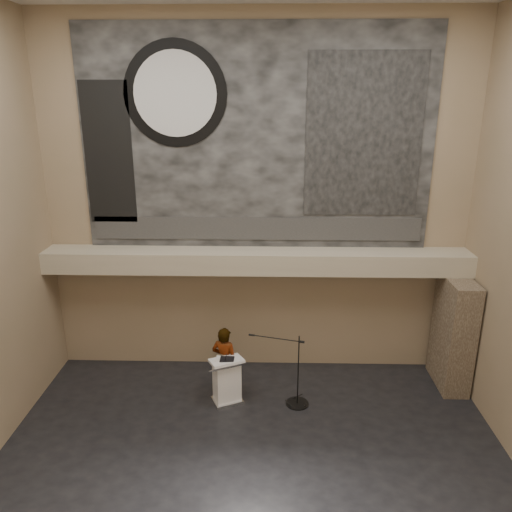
{
  "coord_description": "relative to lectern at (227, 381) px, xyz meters",
  "views": [
    {
      "loc": [
        0.27,
        -7.55,
        6.73
      ],
      "look_at": [
        0.0,
        3.2,
        3.2
      ],
      "focal_mm": 35.0,
      "sensor_mm": 36.0,
      "label": 1
    }
  ],
  "objects": [
    {
      "name": "wall_back",
      "position": [
        0.63,
        1.77,
        3.7
      ],
      "size": [
        10.0,
        0.02,
        8.5
      ],
      "primitive_type": "cube",
      "color": "#857254",
      "rests_on": "floor"
    },
    {
      "name": "speaker_person",
      "position": [
        -0.07,
        0.33,
        0.3
      ],
      "size": [
        0.72,
        0.58,
        1.7
      ],
      "primitive_type": "imported",
      "rotation": [
        0.0,
        0.0,
        2.82
      ],
      "color": "silver",
      "rests_on": "floor"
    },
    {
      "name": "banner_clock_face",
      "position": [
        -1.17,
        1.68,
        6.15
      ],
      "size": [
        1.84,
        0.02,
        1.84
      ],
      "primitive_type": "cylinder",
      "rotation": [
        1.57,
        0.0,
        0.0
      ],
      "color": "silver",
      "rests_on": "banner"
    },
    {
      "name": "banner_building_print",
      "position": [
        3.03,
        1.7,
        5.25
      ],
      "size": [
        2.6,
        0.02,
        3.6
      ],
      "primitive_type": "cube",
      "color": "black",
      "rests_on": "banner"
    },
    {
      "name": "stone_pier",
      "position": [
        5.28,
        0.92,
        0.8
      ],
      "size": [
        0.6,
        1.4,
        2.7
      ],
      "primitive_type": "cube",
      "color": "#47392C",
      "rests_on": "floor"
    },
    {
      "name": "binder",
      "position": [
        0.02,
        -0.04,
        0.56
      ],
      "size": [
        0.32,
        0.26,
        0.04
      ],
      "primitive_type": "cube",
      "rotation": [
        0.0,
        0.0,
        -0.03
      ],
      "color": "black",
      "rests_on": "lectern"
    },
    {
      "name": "sprinkler_right",
      "position": [
        2.53,
        1.32,
        2.12
      ],
      "size": [
        0.04,
        0.04,
        0.06
      ],
      "primitive_type": "cylinder",
      "color": "#B2893D",
      "rests_on": "soffit"
    },
    {
      "name": "wall_front",
      "position": [
        0.63,
        -6.23,
        3.7
      ],
      "size": [
        10.0,
        0.02,
        8.5
      ],
      "primitive_type": "cube",
      "color": "#857254",
      "rests_on": "floor"
    },
    {
      "name": "banner_text_strip",
      "position": [
        0.63,
        1.7,
        3.1
      ],
      "size": [
        7.76,
        0.02,
        0.55
      ],
      "primitive_type": "cube",
      "color": "#2A2A2A",
      "rests_on": "banner"
    },
    {
      "name": "lectern",
      "position": [
        0.0,
        0.0,
        0.0
      ],
      "size": [
        0.86,
        0.76,
        1.13
      ],
      "rotation": [
        0.0,
        0.0,
        0.43
      ],
      "color": "silver",
      "rests_on": "floor"
    },
    {
      "name": "banner",
      "position": [
        0.63,
        1.74,
        5.15
      ],
      "size": [
        8.0,
        0.05,
        5.0
      ],
      "primitive_type": "cube",
      "color": "black",
      "rests_on": "wall_back"
    },
    {
      "name": "soffit",
      "position": [
        0.63,
        1.37,
        2.4
      ],
      "size": [
        10.0,
        0.8,
        0.5
      ],
      "primitive_type": "cube",
      "color": "tan",
      "rests_on": "wall_back"
    },
    {
      "name": "banner_brick_print",
      "position": [
        -2.77,
        1.7,
        4.85
      ],
      "size": [
        1.1,
        0.02,
        3.2
      ],
      "primitive_type": "cube",
      "color": "black",
      "rests_on": "banner"
    },
    {
      "name": "banner_clock_rim",
      "position": [
        -1.17,
        1.7,
        6.15
      ],
      "size": [
        2.3,
        0.02,
        2.3
      ],
      "primitive_type": "cylinder",
      "rotation": [
        1.57,
        0.0,
        0.0
      ],
      "color": "black",
      "rests_on": "banner"
    },
    {
      "name": "papers",
      "position": [
        -0.15,
        0.01,
        0.55
      ],
      "size": [
        0.25,
        0.31,
        0.0
      ],
      "primitive_type": "cube",
      "rotation": [
        0.0,
        0.0,
        -0.17
      ],
      "color": "silver",
      "rests_on": "lectern"
    },
    {
      "name": "floor",
      "position": [
        0.63,
        -2.23,
        -0.55
      ],
      "size": [
        10.0,
        10.0,
        0.0
      ],
      "primitive_type": "plane",
      "color": "black",
      "rests_on": "ground"
    },
    {
      "name": "sprinkler_left",
      "position": [
        -0.97,
        1.32,
        2.12
      ],
      "size": [
        0.04,
        0.04,
        0.06
      ],
      "primitive_type": "cylinder",
      "color": "#B2893D",
      "rests_on": "soffit"
    },
    {
      "name": "mic_stand",
      "position": [
        1.56,
        -0.03,
        -0.3
      ],
      "size": [
        1.36,
        0.56,
        1.72
      ],
      "rotation": [
        0.0,
        0.0,
        -0.26
      ],
      "color": "black",
      "rests_on": "floor"
    }
  ]
}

